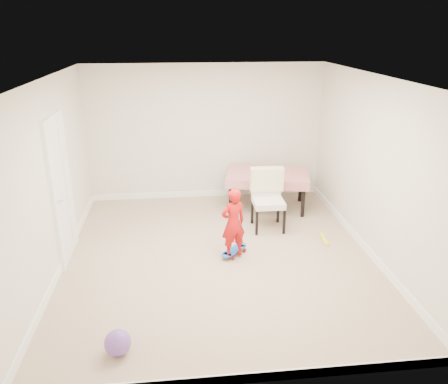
{
  "coord_description": "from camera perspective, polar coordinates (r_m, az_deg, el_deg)",
  "views": [
    {
      "loc": [
        -0.55,
        -5.72,
        3.22
      ],
      "look_at": [
        0.1,
        0.2,
        0.95
      ],
      "focal_mm": 35.0,
      "sensor_mm": 36.0,
      "label": 1
    }
  ],
  "objects": [
    {
      "name": "child",
      "position": [
        6.33,
        1.21,
        -4.37
      ],
      "size": [
        0.45,
        0.37,
        1.05
      ],
      "primitive_type": "imported",
      "rotation": [
        0.0,
        0.0,
        3.5
      ],
      "color": "red",
      "rests_on": "ground"
    },
    {
      "name": "skateboard",
      "position": [
        6.63,
        1.33,
        -7.83
      ],
      "size": [
        0.52,
        0.53,
        0.08
      ],
      "primitive_type": null,
      "rotation": [
        0.0,
        0.0,
        0.82
      ],
      "color": "blue",
      "rests_on": "ground"
    },
    {
      "name": "wall_right",
      "position": [
        6.65,
        18.8,
        2.92
      ],
      "size": [
        0.04,
        5.0,
        2.6
      ],
      "primitive_type": "cube",
      "color": "beige",
      "rests_on": "ground"
    },
    {
      "name": "dining_chair",
      "position": [
        7.28,
        5.81,
        -1.11
      ],
      "size": [
        0.56,
        0.64,
        1.02
      ],
      "primitive_type": null,
      "rotation": [
        0.0,
        0.0,
        -0.01
      ],
      "color": "beige",
      "rests_on": "ground"
    },
    {
      "name": "ceiling",
      "position": [
        5.79,
        -0.79,
        14.5
      ],
      "size": [
        4.5,
        5.0,
        0.04
      ],
      "primitive_type": "cube",
      "color": "silver",
      "rests_on": "wall_back"
    },
    {
      "name": "baseboard_right",
      "position": [
        7.11,
        17.72,
        -6.62
      ],
      "size": [
        0.02,
        5.0,
        0.12
      ],
      "primitive_type": "cube",
      "color": "white",
      "rests_on": "ground"
    },
    {
      "name": "foam_toy",
      "position": [
        7.2,
        12.97,
        -6.02
      ],
      "size": [
        0.09,
        0.4,
        0.06
      ],
      "primitive_type": "cylinder",
      "rotation": [
        1.57,
        0.0,
        -0.07
      ],
      "color": "#FFF31A",
      "rests_on": "ground"
    },
    {
      "name": "door",
      "position": [
        6.63,
        -20.49,
        0.13
      ],
      "size": [
        0.11,
        0.94,
        2.11
      ],
      "primitive_type": "cube",
      "color": "white",
      "rests_on": "ground"
    },
    {
      "name": "baseboard_front",
      "position": [
        4.56,
        2.66,
        -23.11
      ],
      "size": [
        4.5,
        0.02,
        0.12
      ],
      "primitive_type": "cube",
      "color": "white",
      "rests_on": "ground"
    },
    {
      "name": "dining_table",
      "position": [
        8.21,
        5.62,
        0.26
      ],
      "size": [
        1.64,
        1.22,
        0.69
      ],
      "primitive_type": null,
      "rotation": [
        0.0,
        0.0,
        -0.21
      ],
      "color": "red",
      "rests_on": "ground"
    },
    {
      "name": "wall_left",
      "position": [
        6.27,
        -21.48,
        1.52
      ],
      "size": [
        0.04,
        5.0,
        2.6
      ],
      "primitive_type": "cube",
      "color": "beige",
      "rests_on": "ground"
    },
    {
      "name": "ground",
      "position": [
        6.59,
        -0.68,
        -8.4
      ],
      "size": [
        5.0,
        5.0,
        0.0
      ],
      "primitive_type": "plane",
      "color": "tan",
      "rests_on": "ground"
    },
    {
      "name": "wall_front",
      "position": [
        3.81,
        2.95,
        -9.45
      ],
      "size": [
        4.5,
        0.04,
        2.6
      ],
      "primitive_type": "cube",
      "color": "beige",
      "rests_on": "ground"
    },
    {
      "name": "baseboard_left",
      "position": [
        6.75,
        -20.18,
        -8.46
      ],
      "size": [
        0.02,
        5.0,
        0.12
      ],
      "primitive_type": "cube",
      "color": "white",
      "rests_on": "ground"
    },
    {
      "name": "wall_back",
      "position": [
        8.44,
        -2.39,
        7.69
      ],
      "size": [
        4.5,
        0.04,
        2.6
      ],
      "primitive_type": "cube",
      "color": "beige",
      "rests_on": "ground"
    },
    {
      "name": "baseboard_back",
      "position": [
        8.82,
        -2.27,
        -0.16
      ],
      "size": [
        4.5,
        0.02,
        0.12
      ],
      "primitive_type": "cube",
      "color": "white",
      "rests_on": "ground"
    },
    {
      "name": "balloon",
      "position": [
        4.92,
        -13.71,
        -18.58
      ],
      "size": [
        0.28,
        0.28,
        0.28
      ],
      "primitive_type": "sphere",
      "color": "#7047AA",
      "rests_on": "ground"
    }
  ]
}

